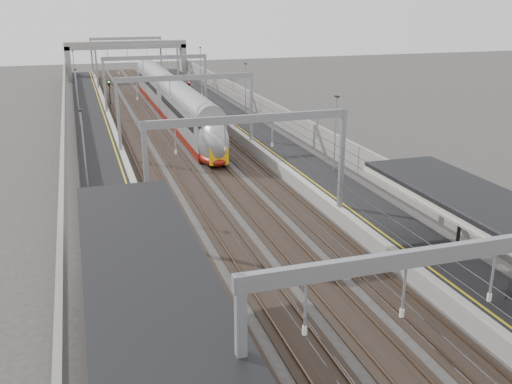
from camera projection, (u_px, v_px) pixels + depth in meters
platform_left at (101, 149)px, 54.93m from camera, size 4.00×120.00×1.00m
platform_right at (258, 137)px, 59.51m from camera, size 4.00×120.00×1.00m
tracks at (183, 147)px, 57.36m from camera, size 11.40×140.00×0.20m
overhead_line at (169, 78)px, 61.38m from camera, size 13.00×140.00×6.60m
canopy_left at (170, 351)px, 15.52m from camera, size 4.40×30.00×4.24m
overbridge at (126, 50)px, 105.34m from camera, size 22.00×2.20×6.90m
wall_left at (65, 140)px, 53.66m from camera, size 0.30×120.00×3.20m
wall_right at (287, 125)px, 60.07m from camera, size 0.30×120.00×3.20m
train at (174, 104)px, 69.47m from camera, size 2.69×49.01×4.25m
signal_green at (109, 88)px, 79.66m from camera, size 0.32×0.32×3.48m
signal_red_near at (177, 92)px, 76.08m from camera, size 0.32×0.32×3.48m
signal_red_far at (189, 88)px, 79.46m from camera, size 0.32×0.32×3.48m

